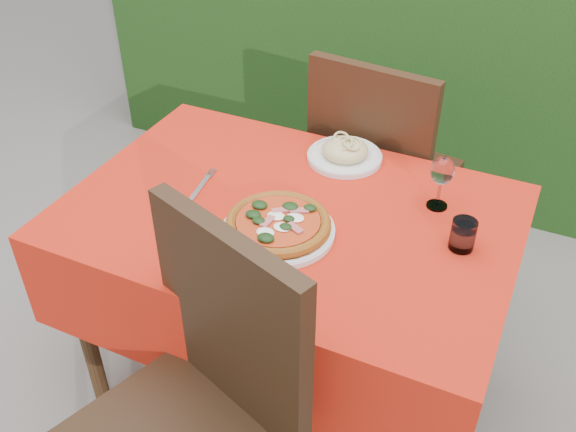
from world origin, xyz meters
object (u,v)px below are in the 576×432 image
at_px(water_glass, 463,236).
at_px(fork, 199,188).
at_px(chair_near, 198,403).
at_px(wine_glass, 442,173).
at_px(pizza_plate, 278,226).
at_px(chair_far, 378,167).
at_px(pasta_plate, 345,153).

xyz_separation_m(water_glass, fork, (-0.76, -0.06, -0.04)).
height_order(chair_near, wine_glass, chair_near).
height_order(chair_near, pizza_plate, chair_near).
distance_m(chair_far, water_glass, 0.72).
bearing_deg(wine_glass, fork, -162.05).
distance_m(chair_far, pasta_plate, 0.34).
bearing_deg(fork, pasta_plate, 37.93).
bearing_deg(chair_far, wine_glass, 132.89).
bearing_deg(chair_far, pizza_plate, 91.84).
xyz_separation_m(chair_near, pizza_plate, (-0.02, 0.47, 0.19)).
bearing_deg(pizza_plate, water_glass, 17.85).
height_order(pasta_plate, wine_glass, wine_glass).
bearing_deg(wine_glass, chair_far, 126.16).
height_order(chair_far, fork, chair_far).
xyz_separation_m(chair_far, pizza_plate, (-0.06, -0.71, 0.20)).
relative_size(pasta_plate, water_glass, 2.76).
distance_m(chair_near, wine_glass, 0.88).
xyz_separation_m(chair_near, water_glass, (0.44, 0.61, 0.20)).
bearing_deg(fork, chair_far, 51.44).
xyz_separation_m(pasta_plate, wine_glass, (0.33, -0.13, 0.09)).
height_order(pizza_plate, water_glass, water_glass).
bearing_deg(pasta_plate, chair_far, 82.76).
relative_size(pizza_plate, water_glass, 3.94).
relative_size(chair_near, wine_glass, 6.31).
distance_m(chair_near, pizza_plate, 0.50).
bearing_deg(pasta_plate, fork, -134.03).
bearing_deg(wine_glass, pasta_plate, 159.05).
distance_m(chair_near, fork, 0.66).
height_order(chair_far, wine_glass, chair_far).
bearing_deg(water_glass, fork, -175.68).
height_order(pizza_plate, fork, pizza_plate).
relative_size(chair_far, water_glass, 11.60).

